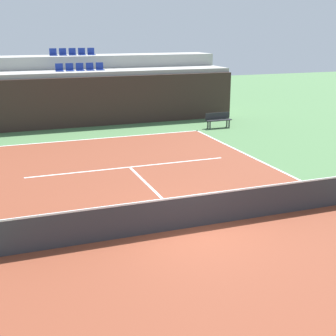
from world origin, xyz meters
The scene contains 12 objects.
ground_plane centered at (0.00, 0.00, 0.00)m, with size 80.00×80.00×0.00m, color #477042.
court_surface centered at (0.00, 0.00, 0.01)m, with size 11.00×24.00×0.01m, color brown.
baseline_far centered at (0.00, 11.95, 0.01)m, with size 11.00×0.10×0.00m, color white.
service_line_far centered at (0.00, 6.40, 0.01)m, with size 8.26×0.10×0.00m, color white.
centre_service_line centered at (0.00, 3.20, 0.01)m, with size 0.10×6.40×0.00m, color white.
back_wall centered at (0.00, 15.29, 1.40)m, with size 18.23×0.30×2.81m, color #33231E.
stands_tier_lower centered at (0.00, 16.64, 1.53)m, with size 18.23×2.40×3.05m, color #9E9E99.
stands_tier_upper centered at (0.00, 19.04, 1.91)m, with size 18.23×2.40×3.81m, color #9E9E99.
seating_row_lower centered at (0.00, 16.73, 3.18)m, with size 2.81×0.44×0.44m.
seating_row_upper centered at (0.00, 19.13, 3.94)m, with size 2.81×0.44×0.44m.
tennis_net centered at (0.00, 0.00, 0.51)m, with size 11.08×0.08×1.07m.
player_bench centered at (6.91, 12.35, 0.51)m, with size 1.50×0.40×0.85m.
Camera 1 is at (-4.87, -11.17, 5.38)m, focal length 49.93 mm.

